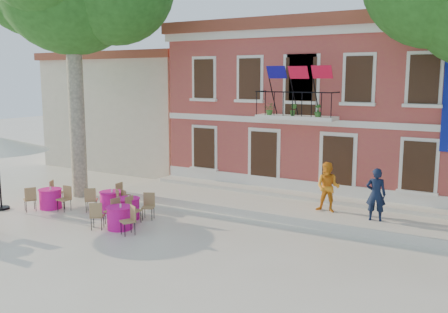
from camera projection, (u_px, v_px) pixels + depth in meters
ground at (173, 232)px, 16.51m from camera, size 90.00×90.00×0.00m
main_building at (333, 105)px, 23.38m from camera, size 13.50×9.59×7.50m
neighbor_west at (154, 108)px, 30.13m from camera, size 9.40×9.40×6.40m
terrace at (283, 206)px, 19.21m from camera, size 14.00×3.40×0.30m
pedestrian_navy at (376, 194)px, 16.66m from camera, size 0.73×0.55×1.79m
pedestrian_orange at (328, 187)px, 17.74m from camera, size 0.91×0.73×1.79m
cafe_table_0 at (50, 198)px, 19.41m from camera, size 1.63×1.87×0.95m
cafe_table_1 at (120, 217)px, 16.78m from camera, size 1.87×1.66×0.95m
cafe_table_3 at (111, 200)px, 19.01m from camera, size 1.87×1.70×0.95m
cafe_table_4 at (128, 207)px, 17.97m from camera, size 1.87×1.69×0.95m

